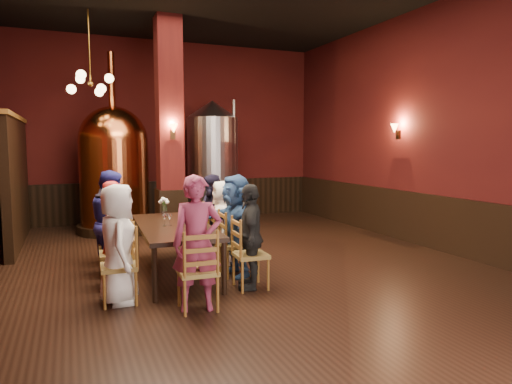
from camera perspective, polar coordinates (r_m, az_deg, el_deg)
name	(u,v)px	position (r m, az deg, el deg)	size (l,w,h in m)	color
room	(227,123)	(7.02, -3.66, 8.57)	(10.00, 10.02, 4.50)	black
wainscot_right	(426,220)	(9.20, 20.52, -3.34)	(0.08, 9.90, 1.00)	black
wainscot_back	(165,200)	(11.91, -11.27, -1.03)	(7.90, 0.08, 1.00)	black
column	(170,129)	(9.65, -10.76, 7.78)	(0.58, 0.58, 4.50)	#4C1310
partition	(16,182)	(9.92, -27.77, 1.07)	(0.22, 3.50, 2.40)	black
pendant_cluster	(91,84)	(9.62, -19.98, 12.61)	(0.90, 0.90, 1.70)	#A57226
sconce_wall	(398,131)	(9.66, 17.38, 7.31)	(0.20, 0.20, 0.36)	black
sconce_column	(173,131)	(9.35, -10.38, 7.54)	(0.20, 0.20, 0.36)	black
dining_table	(174,229)	(6.87, -10.22, -4.55)	(1.09, 2.44, 0.75)	black
chair_0	(119,266)	(5.85, -16.78, -8.84)	(0.46, 0.46, 0.92)	#905B24
person_0	(118,244)	(5.79, -16.86, -6.25)	(0.71, 0.46, 1.46)	white
chair_1	(116,254)	(6.50, -17.13, -7.37)	(0.46, 0.46, 0.92)	#905B24
person_1	(115,234)	(6.45, -17.21, -5.09)	(0.53, 0.35, 1.45)	#B2231E
chair_2	(113,244)	(7.14, -17.42, -6.18)	(0.46, 0.46, 0.92)	#905B24
person_2	(113,223)	(7.09, -17.50, -3.66)	(0.76, 0.37, 1.56)	navy
chair_3	(111,235)	(7.80, -17.66, -5.17)	(0.46, 0.46, 0.92)	#905B24
person_3	(111,224)	(7.77, -17.70, -3.85)	(0.83, 0.48, 1.29)	black
chair_4	(251,254)	(6.17, -0.68, -7.81)	(0.46, 0.46, 0.92)	#905B24
person_4	(251,236)	(6.12, -0.68, -5.56)	(0.83, 0.34, 1.41)	black
chair_5	(236,244)	(6.79, -2.57, -6.53)	(0.46, 0.46, 0.92)	#905B24
person_5	(235,225)	(6.74, -2.58, -4.13)	(1.39, 0.44, 1.50)	#2C4F84
chair_6	(223,236)	(7.41, -4.12, -5.48)	(0.46, 0.46, 0.92)	#905B24
person_6	(223,223)	(7.37, -4.13, -3.84)	(0.66, 0.43, 1.35)	white
chair_7	(213,229)	(8.05, -5.44, -4.58)	(0.46, 0.46, 0.92)	#905B24
person_7	(213,215)	(8.00, -5.45, -2.84)	(0.69, 0.34, 1.41)	black
chair_8	(198,271)	(5.43, -7.32, -9.78)	(0.46, 0.46, 0.92)	#905B24
person_8	(197,243)	(5.35, -7.36, -6.36)	(0.58, 0.38, 1.58)	#943153
copper_kettle	(114,168)	(10.46, -17.30, 2.91)	(1.65, 1.65, 3.89)	black
steel_vessel	(213,162)	(11.25, -5.42, 3.72)	(1.50, 1.50, 2.98)	#B2B2B7
rose_vase	(164,203)	(7.80, -11.39, -1.37)	(0.18, 0.18, 0.30)	white
wine_glass_0	(189,231)	(5.90, -8.32, -4.80)	(0.07, 0.07, 0.17)	white
wine_glass_1	(170,220)	(6.76, -10.76, -3.45)	(0.07, 0.07, 0.17)	white
wine_glass_2	(199,225)	(6.29, -7.15, -4.10)	(0.07, 0.07, 0.17)	white
wine_glass_3	(186,218)	(6.90, -8.74, -3.23)	(0.07, 0.07, 0.17)	white
wine_glass_4	(165,220)	(6.73, -11.34, -3.50)	(0.07, 0.07, 0.17)	white
wine_glass_5	(181,230)	(5.94, -9.33, -4.74)	(0.07, 0.07, 0.17)	white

